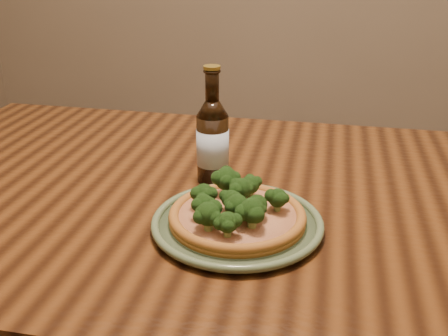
% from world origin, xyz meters
% --- Properties ---
extents(table, '(1.60, 0.90, 0.75)m').
position_xyz_m(table, '(0.00, 0.10, 0.66)').
color(table, '#4A270F').
rests_on(table, ground).
extents(plate, '(0.29, 0.29, 0.02)m').
position_xyz_m(plate, '(-0.00, -0.04, 0.76)').
color(plate, '#536545').
rests_on(plate, table).
extents(pizza, '(0.23, 0.23, 0.07)m').
position_xyz_m(pizza, '(-0.00, -0.04, 0.78)').
color(pizza, '#9A5F22').
rests_on(pizza, plate).
extents(beer_bottle, '(0.07, 0.07, 0.24)m').
position_xyz_m(beer_bottle, '(-0.09, 0.14, 0.84)').
color(beer_bottle, black).
rests_on(beer_bottle, table).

